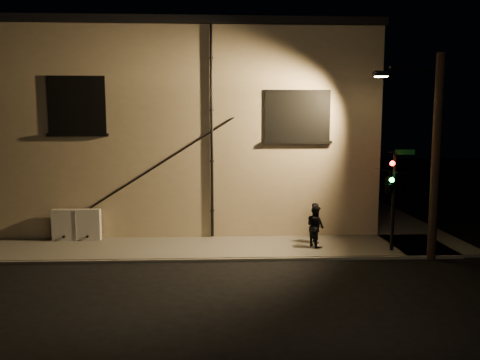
{
  "coord_description": "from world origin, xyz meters",
  "views": [
    {
      "loc": [
        -1.54,
        -15.57,
        4.7
      ],
      "look_at": [
        -0.74,
        1.8,
        2.58
      ],
      "focal_mm": 35.0,
      "sensor_mm": 36.0,
      "label": 1
    }
  ],
  "objects_px": {
    "traffic_signal": "(390,183)",
    "utility_cabinet": "(77,225)",
    "pedestrian_a": "(316,223)",
    "pedestrian_b": "(315,226)",
    "streetlamp_pole": "(432,152)"
  },
  "relations": [
    {
      "from": "traffic_signal",
      "to": "pedestrian_b",
      "type": "bearing_deg",
      "value": 163.81
    },
    {
      "from": "utility_cabinet",
      "to": "pedestrian_a",
      "type": "height_order",
      "value": "pedestrian_a"
    },
    {
      "from": "pedestrian_a",
      "to": "streetlamp_pole",
      "type": "xyz_separation_m",
      "value": [
        3.55,
        -1.91,
        2.84
      ]
    },
    {
      "from": "streetlamp_pole",
      "to": "traffic_signal",
      "type": "bearing_deg",
      "value": 153.41
    },
    {
      "from": "traffic_signal",
      "to": "utility_cabinet",
      "type": "bearing_deg",
      "value": 169.66
    },
    {
      "from": "traffic_signal",
      "to": "streetlamp_pole",
      "type": "distance_m",
      "value": 1.78
    },
    {
      "from": "traffic_signal",
      "to": "streetlamp_pole",
      "type": "xyz_separation_m",
      "value": [
        1.21,
        -0.6,
        1.16
      ]
    },
    {
      "from": "utility_cabinet",
      "to": "traffic_signal",
      "type": "distance_m",
      "value": 11.97
    },
    {
      "from": "pedestrian_b",
      "to": "streetlamp_pole",
      "type": "xyz_separation_m",
      "value": [
        3.68,
        -1.32,
        2.84
      ]
    },
    {
      "from": "utility_cabinet",
      "to": "traffic_signal",
      "type": "bearing_deg",
      "value": -10.34
    },
    {
      "from": "pedestrian_a",
      "to": "traffic_signal",
      "type": "relative_size",
      "value": 0.43
    },
    {
      "from": "utility_cabinet",
      "to": "pedestrian_b",
      "type": "height_order",
      "value": "pedestrian_b"
    },
    {
      "from": "pedestrian_a",
      "to": "traffic_signal",
      "type": "height_order",
      "value": "traffic_signal"
    },
    {
      "from": "pedestrian_a",
      "to": "pedestrian_b",
      "type": "height_order",
      "value": "pedestrian_b"
    },
    {
      "from": "utility_cabinet",
      "to": "pedestrian_a",
      "type": "bearing_deg",
      "value": -5.01
    }
  ]
}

